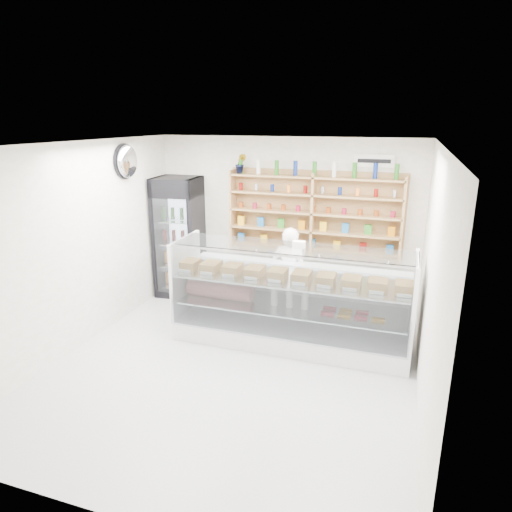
% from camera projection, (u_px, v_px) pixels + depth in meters
% --- Properties ---
extents(room, '(5.00, 5.00, 5.00)m').
position_uv_depth(room, '(232.00, 263.00, 5.51)').
color(room, '#AAABAF').
rests_on(room, ground).
extents(display_counter, '(3.28, 0.98, 1.43)m').
position_uv_depth(display_counter, '(290.00, 317.00, 6.45)').
color(display_counter, white).
rests_on(display_counter, floor).
extents(shop_worker, '(0.57, 0.39, 1.52)m').
position_uv_depth(shop_worker, '(289.00, 275.00, 7.03)').
color(shop_worker, white).
rests_on(shop_worker, floor).
extents(drinks_cooler, '(0.82, 0.80, 2.11)m').
position_uv_depth(drinks_cooler, '(179.00, 237.00, 8.11)').
color(drinks_cooler, black).
rests_on(drinks_cooler, floor).
extents(wall_shelving, '(2.84, 0.28, 1.33)m').
position_uv_depth(wall_shelving, '(313.00, 213.00, 7.43)').
color(wall_shelving, '#AD7D51').
rests_on(wall_shelving, back_wall).
extents(potted_plant, '(0.22, 0.20, 0.33)m').
position_uv_depth(potted_plant, '(241.00, 164.00, 7.59)').
color(potted_plant, '#1E6626').
rests_on(potted_plant, wall_shelving).
extents(security_mirror, '(0.15, 0.50, 0.50)m').
position_uv_depth(security_mirror, '(128.00, 161.00, 6.96)').
color(security_mirror, silver).
rests_on(security_mirror, left_wall).
extents(wall_sign, '(0.62, 0.03, 0.20)m').
position_uv_depth(wall_sign, '(374.00, 161.00, 7.03)').
color(wall_sign, white).
rests_on(wall_sign, back_wall).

